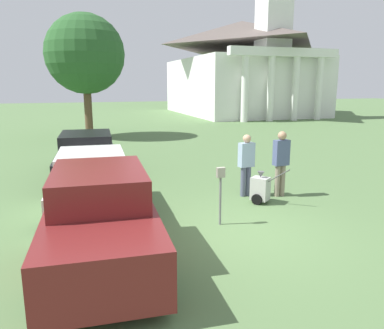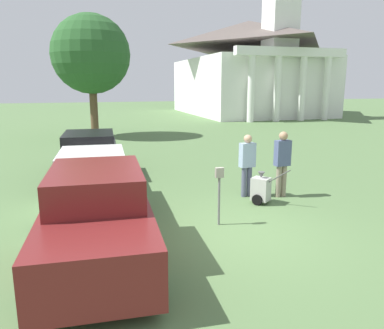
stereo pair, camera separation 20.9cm
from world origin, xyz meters
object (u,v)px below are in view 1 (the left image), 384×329
parked_car_maroon (101,213)px  parked_car_black (87,156)px  parking_meter (221,185)px  person_worker (246,161)px  parked_car_white (92,179)px  equipment_cart (260,188)px  church (243,63)px  person_supervisor (281,159)px

parked_car_maroon → parked_car_black: (-0.00, 6.13, -0.06)m
parking_meter → person_worker: 2.35m
parked_car_maroon → parked_car_white: (0.00, 2.91, -0.08)m
parked_car_maroon → equipment_cart: (4.18, 1.71, -0.36)m
parked_car_black → church: bearing=58.0°
parked_car_maroon → parked_car_black: 6.13m
person_worker → church: size_ratio=0.07×
parked_car_maroon → church: bearing=64.0°
person_worker → church: church is taller
equipment_cart → parked_car_black: bearing=93.8°
parked_car_maroon → person_supervisor: person_supervisor is taller
parked_car_maroon → person_supervisor: size_ratio=2.92×
parked_car_maroon → church: (16.56, 29.43, 4.41)m
parked_car_white → parking_meter: 3.51m
parked_car_black → church: (16.56, 23.30, 4.47)m
parked_car_white → parked_car_black: size_ratio=0.97×
parked_car_white → person_supervisor: person_supervisor is taller
parked_car_black → parking_meter: size_ratio=4.05×
parking_meter → person_supervisor: (2.39, 1.52, 0.13)m
church → parked_car_maroon: bearing=-119.4°
parked_car_black → equipment_cart: size_ratio=5.29×
person_worker → parked_car_maroon: bearing=23.2°
parking_meter → church: size_ratio=0.05×
person_worker → equipment_cart: bearing=90.9°
parked_car_black → parked_car_maroon: bearing=-86.7°
parked_car_white → person_supervisor: size_ratio=2.82×
parked_car_white → equipment_cart: 4.36m
person_worker → parking_meter: bearing=43.5°
parked_car_maroon → parking_meter: size_ratio=4.08×
parked_car_white → church: church is taller
parked_car_white → church: bearing=61.4°
parked_car_maroon → parking_meter: 2.67m
parked_car_white → person_worker: (4.09, -0.52, 0.32)m
parked_car_white → parking_meter: bearing=-38.6°
church → equipment_cart: bearing=-114.1°
parked_car_maroon → person_supervisor: (4.99, 2.09, 0.30)m
parking_meter → church: 32.33m
parked_car_white → church: (16.56, 26.52, 4.50)m
parked_car_white → person_worker: 4.13m
parked_car_white → person_worker: person_worker is taller
person_supervisor → parked_car_white: bearing=-13.1°
parking_meter → person_supervisor: 2.83m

